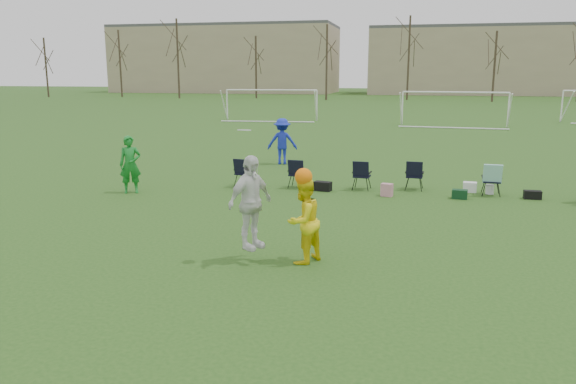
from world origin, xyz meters
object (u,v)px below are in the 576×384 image
(fielder_green_near, at_px, (130,165))
(center_contest, at_px, (277,211))
(goal_left, at_px, (271,96))
(goal_mid, at_px, (455,99))
(fielder_blue, at_px, (282,141))

(fielder_green_near, relative_size, center_contest, 0.67)
(center_contest, bearing_deg, fielder_green_near, 138.31)
(fielder_green_near, bearing_deg, goal_left, 69.78)
(center_contest, relative_size, goal_mid, 0.37)
(fielder_blue, xyz_separation_m, goal_left, (-5.96, 21.33, 0.97))
(goal_left, distance_m, goal_mid, 14.14)
(fielder_blue, bearing_deg, fielder_green_near, 52.04)
(goal_left, bearing_deg, fielder_green_near, -89.72)
(fielder_green_near, relative_size, goal_left, 0.25)
(fielder_green_near, height_order, fielder_blue, fielder_blue)
(fielder_green_near, distance_m, fielder_blue, 7.49)
(center_contest, relative_size, goal_left, 0.37)
(goal_left, height_order, goal_mid, same)
(center_contest, bearing_deg, goal_left, 104.65)
(fielder_green_near, xyz_separation_m, goal_left, (-2.59, 28.02, 1.01))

